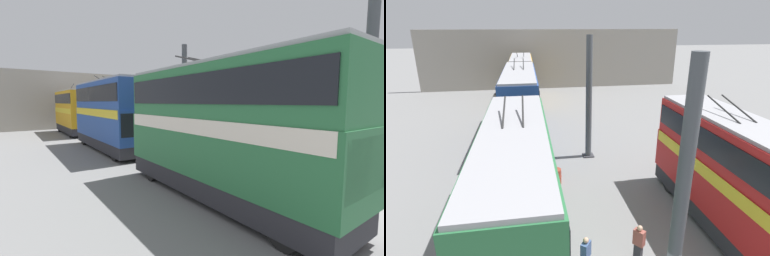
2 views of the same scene
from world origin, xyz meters
TOP-DOWN VIEW (x-y plane):
  - ground_plane at (0.00, 0.00)m, footprint 240.00×240.00m
  - depot_back_wall at (36.93, 0.00)m, footprint 0.50×36.00m
  - support_column_near at (0.67, 0.00)m, footprint 0.72×0.72m
  - support_column_far at (12.87, 0.00)m, footprint 0.72×0.72m
  - bus_left_far at (3.84, -4.46)m, footprint 10.58×2.54m
  - bus_right_near at (4.11, 4.46)m, footprint 10.29×2.54m
  - bus_right_mid at (16.82, 4.46)m, footprint 10.90×2.54m
  - bus_right_far at (29.67, 4.46)m, footprint 9.77×2.54m
  - person_by_right_row at (2.76, 2.16)m, footprint 0.48×0.44m
  - person_aisle_midway at (3.05, 0.06)m, footprint 0.48×0.45m
  - oil_drum at (9.47, 2.57)m, footprint 0.64×0.64m

SIDE VIEW (x-z plane):
  - ground_plane at x=0.00m, z-range 0.00..0.00m
  - oil_drum at x=9.47m, z-range 0.00..0.88m
  - person_by_right_row at x=2.76m, z-range 0.04..1.60m
  - person_aisle_midway at x=3.05m, z-range 0.04..1.61m
  - bus_left_far at x=3.84m, z-range 0.03..5.64m
  - bus_right_far at x=29.67m, z-range 0.04..5.82m
  - bus_right_near at x=4.11m, z-range 0.04..5.89m
  - bus_right_mid at x=16.82m, z-range 0.05..6.09m
  - support_column_near at x=0.67m, z-range -0.12..7.92m
  - support_column_far at x=12.87m, z-range -0.12..7.92m
  - depot_back_wall at x=36.93m, z-range 0.00..7.99m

